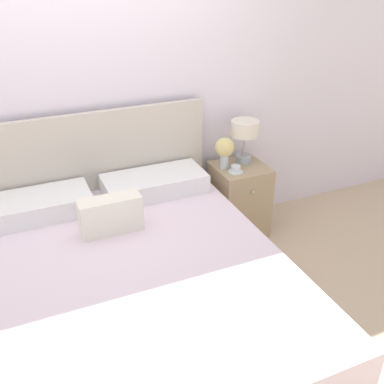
{
  "coord_description": "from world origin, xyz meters",
  "views": [
    {
      "loc": [
        -0.5,
        -3.11,
        2.14
      ],
      "look_at": [
        0.59,
        -0.59,
        0.68
      ],
      "focal_mm": 42.0,
      "sensor_mm": 36.0,
      "label": 1
    }
  ],
  "objects": [
    {
      "name": "table_lamp",
      "position": [
        1.24,
        -0.15,
        0.87
      ],
      "size": [
        0.23,
        0.23,
        0.36
      ],
      "color": "#A8B2BC",
      "rests_on": "nightstand"
    },
    {
      "name": "teacup",
      "position": [
        1.09,
        -0.3,
        0.64
      ],
      "size": [
        0.12,
        0.12,
        0.06
      ],
      "color": "white",
      "rests_on": "nightstand"
    },
    {
      "name": "flower_vase",
      "position": [
        1.04,
        -0.2,
        0.78
      ],
      "size": [
        0.15,
        0.15,
        0.26
      ],
      "color": "silver",
      "rests_on": "nightstand"
    },
    {
      "name": "ground_plane",
      "position": [
        0.0,
        0.0,
        0.0
      ],
      "size": [
        12.0,
        12.0,
        0.0
      ],
      "primitive_type": "plane",
      "color": "#CCB28E"
    },
    {
      "name": "bed",
      "position": [
        0.0,
        -1.0,
        0.3
      ],
      "size": [
        1.84,
        2.15,
        1.15
      ],
      "color": "beige",
      "rests_on": "ground_plane"
    },
    {
      "name": "wall_back",
      "position": [
        0.0,
        0.07,
        1.3
      ],
      "size": [
        8.0,
        0.06,
        2.6
      ],
      "color": "white",
      "rests_on": "ground_plane"
    },
    {
      "name": "nightstand",
      "position": [
        1.18,
        -0.22,
        0.31
      ],
      "size": [
        0.42,
        0.43,
        0.61
      ],
      "color": "tan",
      "rests_on": "ground_plane"
    }
  ]
}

